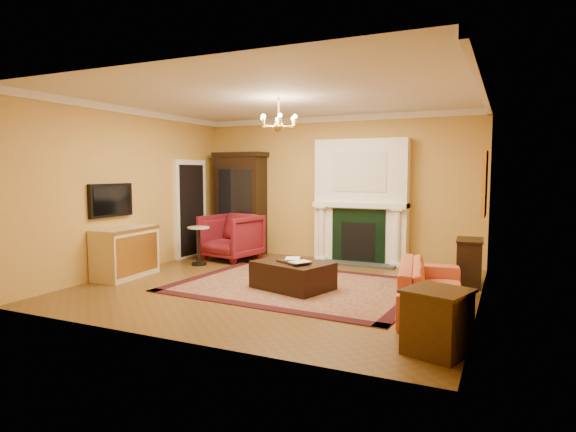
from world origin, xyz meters
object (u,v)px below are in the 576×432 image
Objects in this scene: coral_sofa at (432,279)px; console_table at (469,263)px; commode at (125,253)px; wingback_armchair at (231,235)px; leather_ottoman at (293,275)px; pedestal_table at (199,243)px; end_table at (437,323)px; china_cabinet at (241,206)px.

console_table is (0.33, 1.73, -0.05)m from coral_sofa.
coral_sofa is (5.18, 0.14, -0.02)m from commode.
wingback_armchair is 2.90m from leather_ottoman.
pedestal_table is 5.72m from end_table.
leather_ottoman is at bearing -45.20° from china_cabinet.
console_table is at bearing 15.56° from commode.
pedestal_table is at bearing 67.47° from commode.
wingback_armchair reaches higher than pedestal_table.
china_cabinet reaches higher than coral_sofa.
coral_sofa is at bearing -30.56° from china_cabinet.
wingback_armchair is 1.67× the size of end_table.
end_table is at bearing -27.44° from wingback_armchair.
commode is 5.82m from console_table.
coral_sofa reaches higher than console_table.
china_cabinet is 3.13m from commode.
end_table is at bearing -17.84° from commode.
console_table is (5.00, 0.41, -0.08)m from pedestal_table.
commode reaches higher than coral_sofa.
china_cabinet is 2.98× the size of console_table.
console_table is (5.51, 1.87, -0.07)m from commode.
console_table is at bearing 6.25° from wingback_armchair.
coral_sofa is 1.89× the size of leather_ottoman.
wingback_armchair is at bearing 157.87° from leather_ottoman.
end_table is 0.56× the size of leather_ottoman.
pedestal_table is 2.73m from leather_ottoman.
console_table reaches higher than end_table.
pedestal_table reaches higher than end_table.
pedestal_table reaches higher than console_table.
wingback_armchair is 0.49× the size of coral_sofa.
console_table is (4.94, -1.14, -0.72)m from china_cabinet.
end_table is at bearing -179.33° from coral_sofa.
wingback_armchair is 0.82m from pedestal_table.
coral_sofa is (4.66, -1.32, -0.03)m from pedestal_table.
china_cabinet is 1.86× the size of commode.
coral_sofa is at bearing -1.62° from commode.
pedestal_table is 0.68× the size of leather_ottoman.
end_table is (0.27, -1.57, -0.10)m from coral_sofa.
china_cabinet is at bearing 48.82° from coral_sofa.
console_table is at bearing 4.67° from pedestal_table.
pedestal_table is 0.36× the size of coral_sofa.
commode is at bearing -155.21° from leather_ottoman.
leather_ottoman is at bearing 4.70° from commode.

